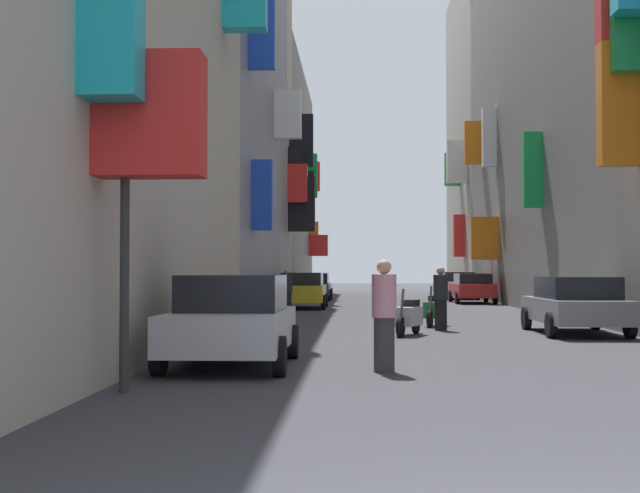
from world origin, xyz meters
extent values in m
plane|color=#38383D|center=(0.00, 30.00, 0.00)|extent=(140.00, 140.00, 0.00)
cube|color=red|center=(-4.31, 6.28, 3.54)|extent=(1.38, 0.58, 1.58)
cube|color=gray|center=(-8.00, 27.99, 7.64)|extent=(6.00, 16.21, 15.27)
cube|color=white|center=(-4.46, 30.34, 7.90)|extent=(1.08, 0.48, 1.97)
cube|color=blue|center=(-4.59, 21.78, 8.80)|extent=(0.82, 0.36, 2.11)
cube|color=blue|center=(-4.67, 22.80, 3.96)|extent=(0.65, 0.49, 2.23)
cube|color=#BCB29E|center=(-8.00, 37.97, 7.84)|extent=(6.00, 3.38, 15.68)
cube|color=black|center=(-4.67, 37.33, 6.15)|extent=(0.65, 0.60, 2.81)
cube|color=green|center=(-4.50, 38.76, 8.17)|extent=(1.00, 0.63, 2.14)
cube|color=red|center=(-4.52, 36.91, 5.76)|extent=(0.96, 0.37, 1.84)
cube|color=black|center=(-4.41, 38.13, 8.00)|extent=(1.17, 0.36, 2.62)
cube|color=black|center=(-4.35, 37.38, 4.77)|extent=(1.30, 0.48, 2.64)
cube|color=slate|center=(-8.00, 49.83, 7.02)|extent=(6.00, 20.34, 14.04)
cube|color=red|center=(-4.65, 56.79, 8.24)|extent=(0.71, 0.35, 2.09)
cube|color=red|center=(-4.34, 55.58, 3.30)|extent=(1.32, 0.61, 1.46)
cube|color=orange|center=(-4.68, 55.87, 4.26)|extent=(0.64, 0.64, 1.41)
cube|color=black|center=(-4.51, 42.81, 6.27)|extent=(0.97, 0.47, 1.45)
cube|color=green|center=(-4.44, 43.57, 6.84)|extent=(1.12, 0.64, 2.42)
cube|color=orange|center=(4.50, 15.84, 5.44)|extent=(1.00, 0.55, 2.88)
cube|color=green|center=(4.59, 15.53, 7.28)|extent=(0.82, 0.63, 2.31)
cube|color=black|center=(4.62, 16.09, 7.18)|extent=(0.75, 0.59, 2.82)
cube|color=red|center=(4.50, 15.90, 7.65)|extent=(0.99, 0.60, 2.09)
cube|color=slate|center=(8.00, 31.62, 8.48)|extent=(6.00, 28.83, 16.95)
cube|color=orange|center=(4.53, 41.69, 8.36)|extent=(0.93, 0.40, 2.29)
cube|color=orange|center=(4.36, 36.65, 3.08)|extent=(1.29, 0.51, 2.02)
cube|color=white|center=(4.67, 37.09, 7.95)|extent=(0.65, 0.44, 2.85)
cube|color=green|center=(4.67, 26.90, 5.19)|extent=(0.66, 0.40, 2.73)
cube|color=#9E9384|center=(8.00, 53.02, 10.41)|extent=(6.00, 13.97, 20.82)
cube|color=red|center=(4.67, 49.51, 3.72)|extent=(0.66, 0.62, 2.62)
cube|color=green|center=(4.50, 51.65, 8.09)|extent=(0.99, 0.42, 2.12)
cube|color=white|center=(4.40, 48.27, 8.19)|extent=(1.19, 0.59, 2.56)
cube|color=gold|center=(-3.92, 31.14, 0.63)|extent=(1.83, 4.43, 0.65)
cube|color=black|center=(-3.92, 31.36, 1.21)|extent=(1.61, 2.48, 0.52)
cylinder|color=black|center=(-3.00, 29.68, 0.30)|extent=(0.18, 0.60, 0.60)
cylinder|color=black|center=(-4.84, 29.68, 0.30)|extent=(0.18, 0.60, 0.60)
cylinder|color=black|center=(-3.00, 32.60, 0.30)|extent=(0.18, 0.60, 0.60)
cylinder|color=black|center=(-4.84, 32.60, 0.30)|extent=(0.18, 0.60, 0.60)
cube|color=slate|center=(3.69, 17.05, 0.59)|extent=(1.80, 4.41, 0.57)
cube|color=black|center=(3.69, 16.83, 1.14)|extent=(1.58, 2.47, 0.53)
cylinder|color=black|center=(2.80, 18.51, 0.30)|extent=(0.18, 0.60, 0.60)
cylinder|color=black|center=(4.59, 18.51, 0.30)|extent=(0.18, 0.60, 0.60)
cylinder|color=black|center=(2.80, 15.59, 0.30)|extent=(0.18, 0.60, 0.60)
cylinder|color=black|center=(4.59, 15.59, 0.30)|extent=(0.18, 0.60, 0.60)
cube|color=white|center=(3.84, 43.30, 0.63)|extent=(1.85, 4.31, 0.67)
cube|color=black|center=(3.84, 43.08, 1.22)|extent=(1.63, 2.41, 0.52)
cylinder|color=black|center=(2.92, 44.72, 0.30)|extent=(0.18, 0.60, 0.60)
cylinder|color=black|center=(4.76, 44.72, 0.30)|extent=(0.18, 0.60, 0.60)
cylinder|color=black|center=(2.92, 41.88, 0.30)|extent=(0.18, 0.60, 0.60)
cylinder|color=black|center=(4.76, 41.88, 0.30)|extent=(0.18, 0.60, 0.60)
cube|color=navy|center=(-4.01, 41.26, 0.58)|extent=(1.85, 4.48, 0.57)
cube|color=black|center=(-4.01, 41.49, 1.15)|extent=(1.63, 2.51, 0.56)
cylinder|color=black|center=(-3.09, 39.78, 0.30)|extent=(0.18, 0.60, 0.60)
cylinder|color=black|center=(-4.94, 39.78, 0.30)|extent=(0.18, 0.60, 0.60)
cylinder|color=black|center=(-3.09, 42.74, 0.30)|extent=(0.18, 0.60, 0.60)
cylinder|color=black|center=(-4.94, 42.74, 0.30)|extent=(0.18, 0.60, 0.60)
cube|color=#B21E1E|center=(3.86, 37.29, 0.62)|extent=(1.75, 4.38, 0.63)
cube|color=black|center=(3.86, 37.07, 1.17)|extent=(1.54, 2.45, 0.48)
cylinder|color=black|center=(2.98, 38.74, 0.30)|extent=(0.18, 0.60, 0.60)
cylinder|color=black|center=(4.73, 38.74, 0.30)|extent=(0.18, 0.60, 0.60)
cylinder|color=black|center=(2.98, 35.85, 0.30)|extent=(0.18, 0.60, 0.60)
cylinder|color=black|center=(4.73, 35.85, 0.30)|extent=(0.18, 0.60, 0.60)
cube|color=#B7B7BC|center=(-3.70, 9.41, 0.60)|extent=(1.79, 3.97, 0.60)
cube|color=black|center=(-3.70, 9.61, 1.19)|extent=(1.58, 2.22, 0.58)
cylinder|color=black|center=(-2.81, 8.10, 0.30)|extent=(0.18, 0.60, 0.60)
cylinder|color=black|center=(-4.60, 8.10, 0.30)|extent=(0.18, 0.60, 0.60)
cylinder|color=black|center=(-2.81, 10.72, 0.30)|extent=(0.18, 0.60, 0.60)
cylinder|color=black|center=(-4.60, 10.72, 0.30)|extent=(0.18, 0.60, 0.60)
cube|color=#287F3D|center=(0.50, 19.81, 0.46)|extent=(0.71, 1.12, 0.45)
cube|color=black|center=(0.55, 19.99, 0.77)|extent=(0.46, 0.63, 0.16)
cylinder|color=#4C4C51|center=(0.35, 19.31, 0.79)|extent=(0.13, 0.28, 0.68)
cylinder|color=black|center=(0.32, 19.19, 0.24)|extent=(0.23, 0.49, 0.48)
cylinder|color=black|center=(0.68, 20.43, 0.24)|extent=(0.23, 0.49, 0.48)
cube|color=#ADADB2|center=(-0.43, 16.30, 0.46)|extent=(0.77, 1.17, 0.45)
cube|color=black|center=(-0.37, 16.50, 0.77)|extent=(0.49, 0.63, 0.16)
cylinder|color=#4C4C51|center=(-0.61, 15.79, 0.79)|extent=(0.15, 0.28, 0.68)
cylinder|color=black|center=(-0.66, 15.67, 0.24)|extent=(0.25, 0.49, 0.48)
cylinder|color=black|center=(-0.21, 16.94, 0.24)|extent=(0.25, 0.49, 0.48)
cylinder|color=black|center=(-4.05, 24.81, 0.40)|extent=(0.44, 0.44, 0.81)
cylinder|color=black|center=(-4.05, 24.81, 1.13)|extent=(0.53, 0.53, 0.64)
sphere|color=tan|center=(-4.05, 24.81, 1.55)|extent=(0.22, 0.22, 0.22)
cylinder|color=#333333|center=(-1.25, 8.74, 0.42)|extent=(0.32, 0.32, 0.84)
cylinder|color=pink|center=(-1.25, 8.74, 1.17)|extent=(0.38, 0.38, 0.66)
sphere|color=tan|center=(-1.25, 8.74, 1.61)|extent=(0.23, 0.23, 0.23)
cylinder|color=black|center=(0.51, 18.07, 0.40)|extent=(0.44, 0.44, 0.81)
cylinder|color=black|center=(0.51, 18.07, 1.13)|extent=(0.52, 0.52, 0.64)
sphere|color=tan|center=(0.51, 18.07, 1.56)|extent=(0.22, 0.22, 0.22)
cylinder|color=#2D2D2D|center=(-4.65, 6.37, 1.90)|extent=(0.12, 0.12, 3.81)
cube|color=black|center=(-4.65, 6.37, 4.18)|extent=(0.26, 0.26, 0.75)
sphere|color=red|center=(-4.65, 6.23, 4.43)|extent=(0.14, 0.14, 0.14)
sphere|color=orange|center=(-4.65, 6.23, 4.18)|extent=(0.14, 0.14, 0.14)
sphere|color=green|center=(-4.65, 6.23, 3.93)|extent=(0.14, 0.14, 0.14)
camera|label=1|loc=(-1.67, -4.63, 1.56)|focal=48.76mm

